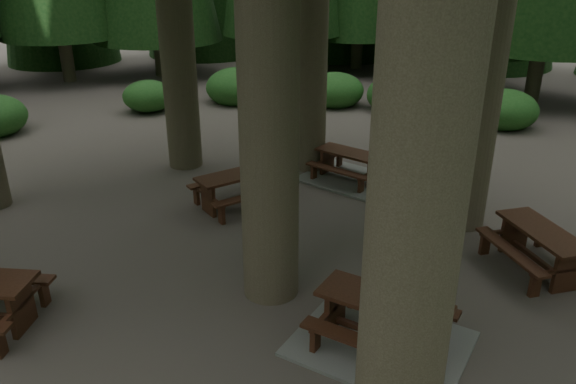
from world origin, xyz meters
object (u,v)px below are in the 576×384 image
Objects in this scene: picnic_table_b at (237,185)px; picnic_table_c at (350,171)px; picnic_table_a at (381,330)px; picnic_table_d at (541,243)px.

picnic_table_b reaches higher than picnic_table_c.
picnic_table_a reaches higher than picnic_table_c.
picnic_table_c is (-3.18, 4.92, -0.03)m from picnic_table_a.
picnic_table_a is 5.01m from picnic_table_b.
picnic_table_b is 2.84m from picnic_table_c.
picnic_table_c is at bearing 119.25° from picnic_table_a.
picnic_table_d reaches higher than picnic_table_b.
picnic_table_d is at bearing -16.62° from picnic_table_c.
picnic_table_c is at bearing -4.81° from picnic_table_b.
picnic_table_a is 3.49m from picnic_table_d.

